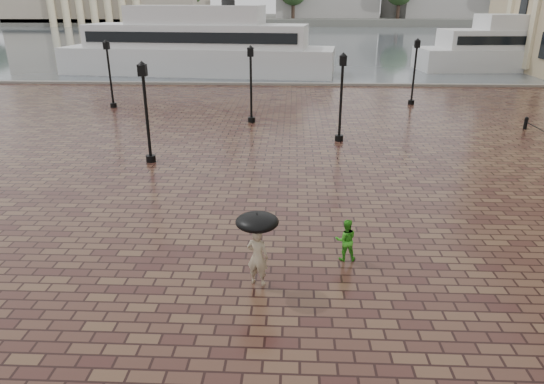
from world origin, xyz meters
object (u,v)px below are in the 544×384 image
Objects in this scene: child_pedestrian at (346,240)px; ferry_near at (198,46)px; adult_pedestrian at (258,257)px; street_lamps at (257,85)px; ferry_far at (530,47)px.

ferry_near is (-11.18, 37.56, 2.05)m from child_pedestrian.
ferry_near is (-8.77, 38.96, 1.88)m from adult_pedestrian.
ferry_far is at bearing 43.52° from street_lamps.
adult_pedestrian is 0.07× the size of ferry_far.
ferry_far is (34.60, 4.53, -0.36)m from ferry_near.
ferry_near reaches higher than ferry_far.
child_pedestrian is 0.05× the size of ferry_near.
ferry_near is at bearing -59.81° from adult_pedestrian.
street_lamps is at bearing -80.44° from child_pedestrian.
child_pedestrian is 39.25m from ferry_near.
adult_pedestrian is 39.98m from ferry_near.
ferry_near is at bearing -76.62° from child_pedestrian.
ferry_far is (23.42, 42.09, 1.68)m from child_pedestrian.
street_lamps is at bearing -64.47° from ferry_near.
adult_pedestrian is at bearing -71.21° from ferry_near.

